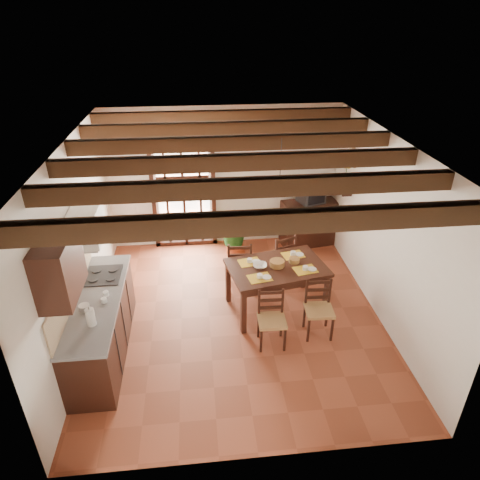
{
  "coord_description": "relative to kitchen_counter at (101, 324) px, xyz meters",
  "views": [
    {
      "loc": [
        -0.52,
        -5.44,
        4.36
      ],
      "look_at": [
        0.1,
        0.4,
        1.15
      ],
      "focal_mm": 32.0,
      "sensor_mm": 36.0,
      "label": 1
    }
  ],
  "objects": [
    {
      "name": "counter_items",
      "position": [
        0.0,
        0.09,
        0.49
      ],
      "size": [
        0.5,
        1.43,
        0.25
      ],
      "color": "black",
      "rests_on": "kitchen_counter"
    },
    {
      "name": "ceiling_beams",
      "position": [
        1.96,
        0.6,
        2.22
      ],
      "size": [
        4.5,
        4.34,
        0.2
      ],
      "color": "black",
      "rests_on": "room_shell"
    },
    {
      "name": "table_setting",
      "position": [
        2.61,
        0.71,
        0.42
      ],
      "size": [
        1.09,
        0.72,
        0.1
      ],
      "rotation": [
        0.0,
        0.0,
        0.2
      ],
      "color": "gold",
      "rests_on": "dining_table"
    },
    {
      "name": "table_bowl",
      "position": [
        2.33,
        0.71,
        0.36
      ],
      "size": [
        0.23,
        0.23,
        0.05
      ],
      "primitive_type": "imported",
      "rotation": [
        0.0,
        0.0,
        -0.07
      ],
      "color": "white",
      "rests_on": "dining_table"
    },
    {
      "name": "ground_plane",
      "position": [
        1.96,
        0.6,
        -0.47
      ],
      "size": [
        5.0,
        5.0,
        0.0
      ],
      "primitive_type": "plane",
      "color": "brown"
    },
    {
      "name": "dining_table",
      "position": [
        2.61,
        0.71,
        0.23
      ],
      "size": [
        1.65,
        1.23,
        0.81
      ],
      "rotation": [
        0.0,
        0.0,
        0.2
      ],
      "color": "#341911",
      "rests_on": "ground_plane"
    },
    {
      "name": "kitchen_counter",
      "position": [
        0.0,
        0.0,
        0.0
      ],
      "size": [
        0.64,
        2.25,
        1.38
      ],
      "color": "black",
      "rests_on": "ground_plane"
    },
    {
      "name": "sideboard",
      "position": [
        3.67,
        2.83,
        -0.01
      ],
      "size": [
        1.16,
        0.67,
        0.93
      ],
      "primitive_type": "cube",
      "rotation": [
        0.0,
        0.0,
        0.17
      ],
      "color": "black",
      "rests_on": "ground_plane"
    },
    {
      "name": "french_door",
      "position": [
        1.16,
        3.05,
        0.7
      ],
      "size": [
        1.26,
        0.11,
        2.32
      ],
      "color": "white",
      "rests_on": "ground_plane"
    },
    {
      "name": "chair_near_left",
      "position": [
        2.39,
        -0.11,
        -0.2
      ],
      "size": [
        0.41,
        0.39,
        0.86
      ],
      "rotation": [
        0.0,
        0.0,
        -0.03
      ],
      "color": "#AE814A",
      "rests_on": "ground_plane"
    },
    {
      "name": "upper_cabinet",
      "position": [
        -0.12,
        -0.7,
        1.38
      ],
      "size": [
        0.35,
        0.8,
        0.7
      ],
      "primitive_type": "cube",
      "color": "black",
      "rests_on": "room_shell"
    },
    {
      "name": "pendant_lamp",
      "position": [
        2.61,
        0.81,
        1.6
      ],
      "size": [
        0.36,
        0.36,
        0.84
      ],
      "color": "black",
      "rests_on": "room_shell"
    },
    {
      "name": "framed_picture",
      "position": [
        4.18,
        2.2,
        1.58
      ],
      "size": [
        0.03,
        0.32,
        0.32
      ],
      "color": "brown",
      "rests_on": "room_shell"
    },
    {
      "name": "shelf_vase",
      "position": [
        4.1,
        2.2,
        1.18
      ],
      "size": [
        0.15,
        0.15,
        0.15
      ],
      "primitive_type": "imported",
      "color": "#B2BFB2",
      "rests_on": "wall_shelf"
    },
    {
      "name": "chair_near_right",
      "position": [
        3.12,
        0.04,
        -0.2
      ],
      "size": [
        0.43,
        0.41,
        0.88
      ],
      "rotation": [
        0.0,
        0.0,
        -0.06
      ],
      "color": "#AE814A",
      "rests_on": "ground_plane"
    },
    {
      "name": "potted_plant",
      "position": [
        2.14,
        2.6,
        0.1
      ],
      "size": [
        2.12,
        1.87,
        2.17
      ],
      "primitive_type": "imported",
      "rotation": [
        0.0,
        0.0,
        -0.11
      ],
      "color": "#144C19",
      "rests_on": "ground_plane"
    },
    {
      "name": "chair_far_right",
      "position": [
        2.82,
        1.54,
        -0.17
      ],
      "size": [
        0.57,
        0.55,
        0.96
      ],
      "rotation": [
        0.0,
        0.0,
        3.52
      ],
      "color": "#AE814A",
      "rests_on": "ground_plane"
    },
    {
      "name": "crt_tv",
      "position": [
        3.67,
        2.82,
        0.65
      ],
      "size": [
        0.56,
        0.54,
        0.39
      ],
      "rotation": [
        0.0,
        0.0,
        0.31
      ],
      "color": "black",
      "rests_on": "sideboard"
    },
    {
      "name": "chair_far_left",
      "position": [
        2.09,
        1.39,
        -0.18
      ],
      "size": [
        0.46,
        0.44,
        0.94
      ],
      "rotation": [
        0.0,
        0.0,
        3.08
      ],
      "color": "#AE814A",
      "rests_on": "ground_plane"
    },
    {
      "name": "range_hood",
      "position": [
        -0.09,
        0.55,
        1.26
      ],
      "size": [
        0.38,
        0.6,
        0.54
      ],
      "color": "white",
      "rests_on": "room_shell"
    },
    {
      "name": "wall_shelf",
      "position": [
        4.1,
        2.2,
        1.04
      ],
      "size": [
        0.2,
        0.42,
        0.2
      ],
      "color": "black",
      "rests_on": "room_shell"
    },
    {
      "name": "room_shell",
      "position": [
        1.96,
        0.6,
        1.34
      ],
      "size": [
        4.52,
        5.02,
        2.81
      ],
      "color": "silver",
      "rests_on": "ground_plane"
    },
    {
      "name": "fuse_box",
      "position": [
        3.46,
        3.08,
        1.28
      ],
      "size": [
        0.25,
        0.03,
        0.32
      ],
      "primitive_type": "cube",
      "color": "white",
      "rests_on": "room_shell"
    },
    {
      "name": "shelf_flowers",
      "position": [
        4.1,
        2.2,
        1.38
      ],
      "size": [
        0.14,
        0.14,
        0.36
      ],
      "color": "gold",
      "rests_on": "shelf_vase"
    },
    {
      "name": "plant_pot",
      "position": [
        2.14,
        2.6,
        -0.36
      ],
      "size": [
        0.39,
        0.39,
        0.24
      ],
      "primitive_type": "cone",
      "color": "#973516",
      "rests_on": "ground_plane"
    }
  ]
}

